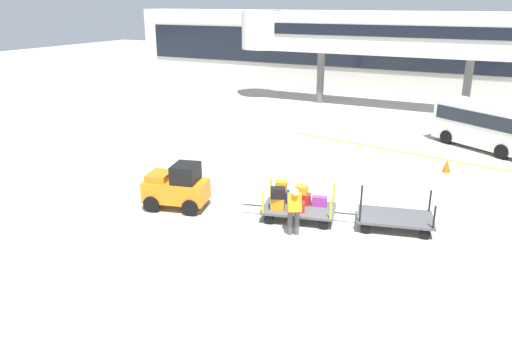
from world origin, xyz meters
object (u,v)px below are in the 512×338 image
(baggage_tug, at_px, (177,187))
(shuttle_van, at_px, (488,123))
(baggage_cart_middle, at_px, (395,218))
(baggage_handler, at_px, (294,209))
(safety_cone_near, at_px, (447,166))
(baggage_cart_lead, at_px, (295,202))

(baggage_tug, bearing_deg, shuttle_van, 55.35)
(baggage_cart_middle, distance_m, baggage_handler, 3.25)
(baggage_tug, xyz_separation_m, safety_cone_near, (7.66, 8.17, -0.48))
(baggage_tug, height_order, baggage_cart_lead, baggage_tug)
(baggage_cart_middle, relative_size, safety_cone_near, 5.61)
(baggage_cart_middle, bearing_deg, safety_cone_near, 83.57)
(baggage_cart_middle, relative_size, baggage_handler, 1.98)
(shuttle_van, bearing_deg, baggage_handler, -109.03)
(baggage_cart_middle, bearing_deg, shuttle_van, 80.35)
(baggage_tug, relative_size, shuttle_van, 0.45)
(baggage_cart_middle, bearing_deg, baggage_tug, -165.76)
(baggage_cart_middle, relative_size, shuttle_van, 0.61)
(shuttle_van, bearing_deg, baggage_cart_middle, -99.65)
(baggage_cart_middle, distance_m, shuttle_van, 11.17)
(baggage_tug, bearing_deg, baggage_cart_lead, 14.94)
(baggage_cart_lead, distance_m, baggage_handler, 1.32)
(baggage_handler, xyz_separation_m, shuttle_van, (4.44, 12.89, 0.37))
(baggage_cart_middle, bearing_deg, baggage_handler, -143.42)
(baggage_cart_lead, bearing_deg, shuttle_van, 67.16)
(baggage_tug, bearing_deg, safety_cone_near, 46.85)
(baggage_cart_lead, bearing_deg, baggage_cart_middle, 13.35)
(baggage_handler, bearing_deg, baggage_cart_middle, 36.58)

